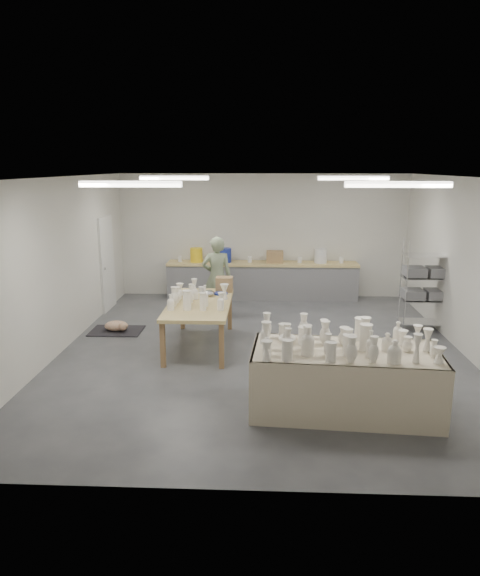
{
  "coord_description": "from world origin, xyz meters",
  "views": [
    {
      "loc": [
        0.01,
        -8.54,
        3.19
      ],
      "look_at": [
        -0.39,
        0.37,
        1.05
      ],
      "focal_mm": 32.0,
      "sensor_mm": 36.0,
      "label": 1
    }
  ],
  "objects_px": {
    "potter": "(217,277)",
    "work_table": "(200,301)",
    "red_stool": "(218,300)",
    "drying_table": "(344,378)"
  },
  "relations": [
    {
      "from": "work_table",
      "to": "red_stool",
      "type": "height_order",
      "value": "work_table"
    },
    {
      "from": "drying_table",
      "to": "red_stool",
      "type": "distance_m",
      "value": 5.01
    },
    {
      "from": "potter",
      "to": "drying_table",
      "type": "bearing_deg",
      "value": 107.81
    },
    {
      "from": "work_table",
      "to": "red_stool",
      "type": "distance_m",
      "value": 2.16
    },
    {
      "from": "work_table",
      "to": "potter",
      "type": "height_order",
      "value": "potter"
    },
    {
      "from": "drying_table",
      "to": "work_table",
      "type": "xyz_separation_m",
      "value": [
        -2.19,
        2.48,
        0.36
      ]
    },
    {
      "from": "potter",
      "to": "work_table",
      "type": "bearing_deg",
      "value": 78.04
    },
    {
      "from": "potter",
      "to": "red_stool",
      "type": "xyz_separation_m",
      "value": [
        0.0,
        0.27,
        -0.57
      ]
    },
    {
      "from": "drying_table",
      "to": "potter",
      "type": "height_order",
      "value": "potter"
    },
    {
      "from": "potter",
      "to": "red_stool",
      "type": "relative_size",
      "value": 3.77
    }
  ]
}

